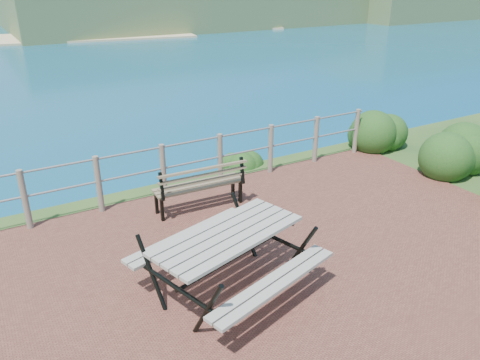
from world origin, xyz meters
name	(u,v)px	position (x,y,z in m)	size (l,w,h in m)	color
ground	(265,297)	(0.00, 0.00, 0.00)	(10.00, 7.00, 0.12)	brown
safety_railing	(163,168)	(0.00, 3.35, 0.57)	(9.40, 0.10, 1.00)	#6B5B4C
picnic_table	(228,256)	(-0.32, 0.36, 0.53)	(2.10, 1.64, 0.82)	gray
park_bench	(199,178)	(0.35, 2.62, 0.58)	(1.57, 0.46, 0.88)	brown
shrub_right_front	(445,169)	(5.56, 1.66, 0.00)	(1.35, 1.35, 1.92)	#123D15
shrub_right_edge	(370,145)	(5.28, 3.53, 0.00)	(1.06, 1.06, 1.51)	#123D15
shrub_lip_east	(240,162)	(2.06, 4.16, 0.00)	(0.80, 0.80, 0.55)	#123D15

